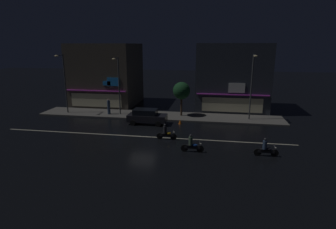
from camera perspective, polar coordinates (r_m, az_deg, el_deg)
name	(u,v)px	position (r m, az deg, el deg)	size (l,w,h in m)	color
ground_plane	(142,137)	(26.43, -5.46, -4.62)	(140.00, 140.00, 0.00)	black
lane_divider_stripe	(142,136)	(26.43, -5.46, -4.60)	(28.43, 0.16, 0.01)	beige
sidewalk_far	(158,115)	(33.77, -2.04, -0.20)	(29.93, 3.98, 0.14)	#5B5954
storefront_left_block	(107,74)	(41.42, -12.73, 8.23)	(8.87, 8.47, 8.75)	#4C443A
storefront_center_block	(232,77)	(37.99, 13.20, 7.69)	(9.28, 7.53, 8.78)	#2D333D
streetlamp_west	(64,79)	(36.38, -20.96, 6.96)	(0.44, 1.64, 7.35)	#47494C
streetlamp_mid	(118,81)	(33.78, -10.38, 6.88)	(0.44, 1.64, 7.03)	#47494C
streetlamp_east	(252,82)	(32.19, 17.19, 6.52)	(0.44, 1.64, 7.47)	#47494C
pedestrian_on_sidewalk	(109,107)	(34.75, -12.30, 1.55)	(0.36, 0.36, 1.95)	#334766
street_tree	(182,91)	(32.89, 2.86, 4.97)	(2.08, 2.08, 4.13)	#473323
parked_car_near_kerb	(147,116)	(30.33, -4.47, -0.37)	(4.30, 1.98, 1.67)	black
motorcycle_lead	(266,149)	(22.96, 19.79, -6.76)	(1.90, 0.60, 1.52)	black
motorcycle_following	(192,145)	(22.54, 4.99, -6.32)	(1.90, 0.60, 1.52)	black
motorcycle_opposite_lane	(166,133)	(25.33, -0.41, -3.89)	(1.90, 0.60, 1.52)	black
traffic_cone	(180,122)	(30.35, 2.55, -1.50)	(0.36, 0.36, 0.55)	orange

